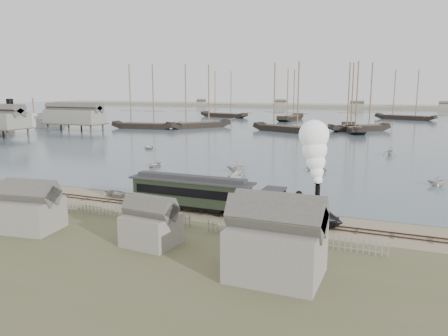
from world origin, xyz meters
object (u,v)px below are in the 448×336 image
at_px(locomotive, 310,180).
at_px(steamship, 11,115).
at_px(passenger_coach, 191,192).
at_px(beached_dinghy, 116,193).

relative_size(locomotive, steamship, 0.22).
bearing_deg(passenger_coach, steamship, 147.43).
xyz_separation_m(passenger_coach, steamship, (-89.49, 57.17, 2.70)).
relative_size(locomotive, passenger_coach, 0.70).
distance_m(locomotive, steamship, 116.63).
relative_size(locomotive, beached_dinghy, 2.81).
bearing_deg(beached_dinghy, locomotive, -77.80).
distance_m(locomotive, beached_dinghy, 23.61).
bearing_deg(steamship, beached_dinghy, -126.19).
bearing_deg(steamship, locomotive, -120.57).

